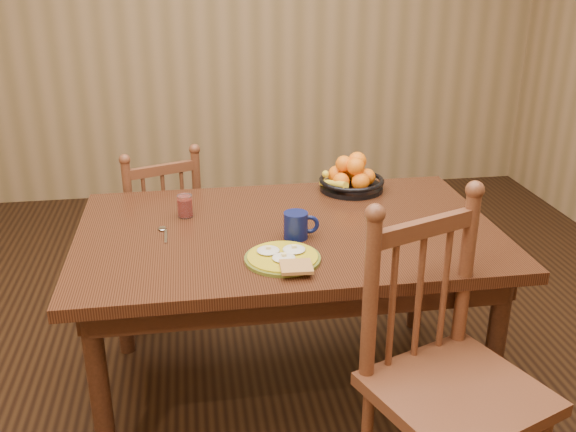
{
  "coord_description": "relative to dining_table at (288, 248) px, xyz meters",
  "views": [
    {
      "loc": [
        -0.35,
        -2.23,
        1.73
      ],
      "look_at": [
        0.0,
        0.0,
        0.8
      ],
      "focal_mm": 40.0,
      "sensor_mm": 36.0,
      "label": 1
    }
  ],
  "objects": [
    {
      "name": "room",
      "position": [
        0.0,
        0.0,
        0.68
      ],
      "size": [
        4.52,
        5.02,
        2.72
      ],
      "color": "black",
      "rests_on": "ground"
    },
    {
      "name": "dining_table",
      "position": [
        0.0,
        0.0,
        0.0
      ],
      "size": [
        1.6,
        1.0,
        0.75
      ],
      "color": "black",
      "rests_on": "ground"
    },
    {
      "name": "chair_far",
      "position": [
        -0.54,
        0.73,
        -0.23
      ],
      "size": [
        0.51,
        0.5,
        0.89
      ],
      "rotation": [
        0.0,
        0.0,
        3.5
      ],
      "color": "#502818",
      "rests_on": "ground"
    },
    {
      "name": "chair_near",
      "position": [
        0.39,
        -0.69,
        -0.16
      ],
      "size": [
        0.61,
        0.59,
        1.05
      ],
      "rotation": [
        0.0,
        0.0,
        0.37
      ],
      "color": "#502818",
      "rests_on": "ground"
    },
    {
      "name": "breakfast_plate",
      "position": [
        -0.06,
        -0.28,
        0.1
      ],
      "size": [
        0.26,
        0.29,
        0.04
      ],
      "color": "#59601E",
      "rests_on": "dining_table"
    },
    {
      "name": "fork",
      "position": [
        -0.03,
        -0.29,
        0.09
      ],
      "size": [
        0.05,
        0.18,
        0.0
      ],
      "rotation": [
        0.0,
        0.0,
        0.22
      ],
      "color": "silver",
      "rests_on": "dining_table"
    },
    {
      "name": "spoon",
      "position": [
        -0.47,
        0.04,
        0.09
      ],
      "size": [
        0.04,
        0.16,
        0.01
      ],
      "rotation": [
        0.0,
        0.0,
        0.02
      ],
      "color": "silver",
      "rests_on": "dining_table"
    },
    {
      "name": "coffee_mug",
      "position": [
        0.02,
        -0.09,
        0.14
      ],
      "size": [
        0.13,
        0.09,
        0.1
      ],
      "color": "#0B123F",
      "rests_on": "dining_table"
    },
    {
      "name": "juice_glass",
      "position": [
        -0.39,
        0.18,
        0.13
      ],
      "size": [
        0.06,
        0.06,
        0.09
      ],
      "color": "silver",
      "rests_on": "dining_table"
    },
    {
      "name": "fruit_bowl",
      "position": [
        0.34,
        0.38,
        0.14
      ],
      "size": [
        0.29,
        0.29,
        0.17
      ],
      "color": "black",
      "rests_on": "dining_table"
    }
  ]
}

